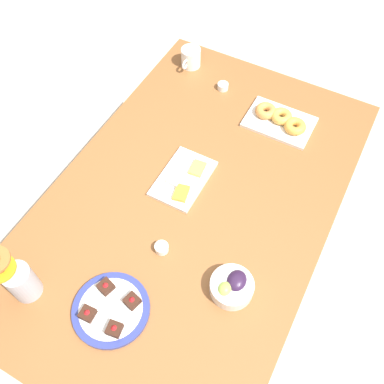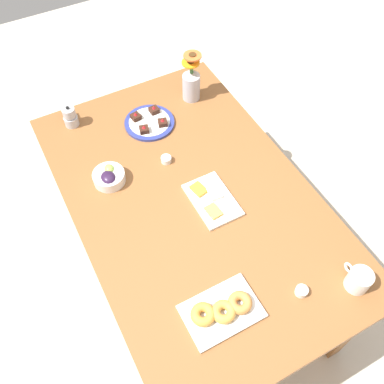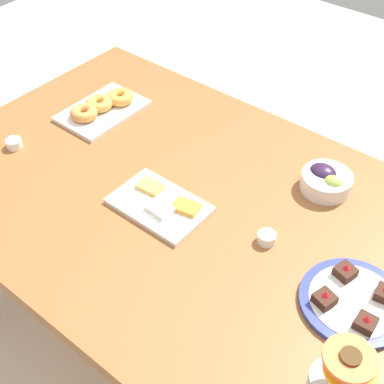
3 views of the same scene
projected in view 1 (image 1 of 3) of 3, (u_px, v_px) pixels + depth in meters
ground_plane at (192, 275)px, 2.21m from camera, size 6.00×6.00×0.00m
dining_table at (192, 210)px, 1.67m from camera, size 1.60×1.00×0.74m
coffee_mug at (191, 57)px, 1.97m from camera, size 0.12×0.09×0.09m
grape_bowl at (232, 286)px, 1.38m from camera, size 0.14×0.14×0.07m
cheese_platter at (184, 179)px, 1.63m from camera, size 0.26×0.17×0.03m
croissant_platter at (280, 120)px, 1.79m from camera, size 0.19×0.28×0.05m
jam_cup_honey at (162, 248)px, 1.47m from camera, size 0.05×0.05×0.03m
jam_cup_berry at (223, 86)px, 1.91m from camera, size 0.05×0.05×0.03m
dessert_plate at (111, 309)px, 1.35m from camera, size 0.25×0.25×0.05m
flower_vase at (20, 280)px, 1.32m from camera, size 0.11×0.10×0.25m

